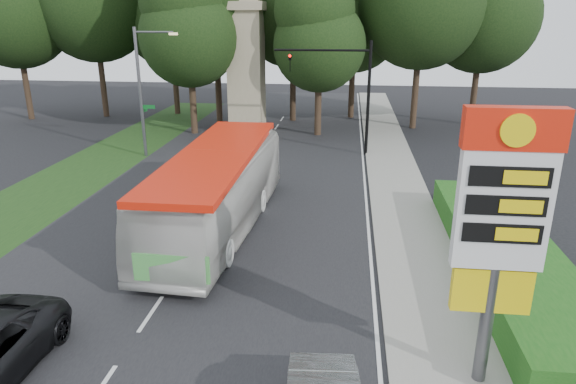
# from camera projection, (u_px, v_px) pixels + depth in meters

# --- Properties ---
(road_surface) EXTENTS (14.00, 80.00, 0.02)m
(road_surface) POSITION_uv_depth(u_px,v_px,m) (216.00, 217.00, 23.15)
(road_surface) COLOR black
(road_surface) RESTS_ON ground
(sidewalk_right) EXTENTS (3.00, 80.00, 0.12)m
(sidewalk_right) POSITION_uv_depth(u_px,v_px,m) (408.00, 225.00, 22.20)
(sidewalk_right) COLOR gray
(sidewalk_right) RESTS_ON ground
(grass_verge_left) EXTENTS (5.00, 50.00, 0.02)m
(grass_verge_left) POSITION_uv_depth(u_px,v_px,m) (82.00, 172.00, 29.83)
(grass_verge_left) COLOR #193814
(grass_verge_left) RESTS_ON ground
(hedge) EXTENTS (3.00, 14.00, 1.20)m
(hedge) POSITION_uv_depth(u_px,v_px,m) (508.00, 258.00, 17.94)
(hedge) COLOR #195215
(hedge) RESTS_ON ground
(gas_station_pylon) EXTENTS (2.10, 0.45, 6.85)m
(gas_station_pylon) POSITION_uv_depth(u_px,v_px,m) (502.00, 216.00, 11.30)
(gas_station_pylon) COLOR #59595E
(gas_station_pylon) RESTS_ON ground
(traffic_signal_mast) EXTENTS (6.10, 0.35, 7.20)m
(traffic_signal_mast) POSITION_uv_depth(u_px,v_px,m) (348.00, 82.00, 32.28)
(traffic_signal_mast) COLOR black
(traffic_signal_mast) RESTS_ON ground
(streetlight_signs) EXTENTS (2.75, 0.98, 8.00)m
(streetlight_signs) POSITION_uv_depth(u_px,v_px,m) (143.00, 87.00, 31.88)
(streetlight_signs) COLOR #59595E
(streetlight_signs) RESTS_ON ground
(monument) EXTENTS (3.00, 3.00, 10.05)m
(monument) POSITION_uv_depth(u_px,v_px,m) (246.00, 65.00, 38.62)
(monument) COLOR tan
(monument) RESTS_ON ground
(tree_east_near) EXTENTS (8.12, 8.12, 15.95)m
(tree_east_near) POSITION_uv_depth(u_px,v_px,m) (355.00, 2.00, 42.83)
(tree_east_near) COLOR #2D2116
(tree_east_near) RESTS_ON ground
(tree_monument_left) EXTENTS (7.28, 7.28, 14.30)m
(tree_monument_left) POSITION_uv_depth(u_px,v_px,m) (188.00, 15.00, 36.96)
(tree_monument_left) COLOR #2D2116
(tree_monument_left) RESTS_ON ground
(tree_monument_right) EXTENTS (6.72, 6.72, 13.20)m
(tree_monument_right) POSITION_uv_depth(u_px,v_px,m) (320.00, 25.00, 36.60)
(tree_monument_right) COLOR #2D2116
(tree_monument_right) RESTS_ON ground
(transit_bus) EXTENTS (3.55, 12.40, 3.42)m
(transit_bus) POSITION_uv_depth(u_px,v_px,m) (218.00, 191.00, 21.31)
(transit_bus) COLOR silver
(transit_bus) RESTS_ON ground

